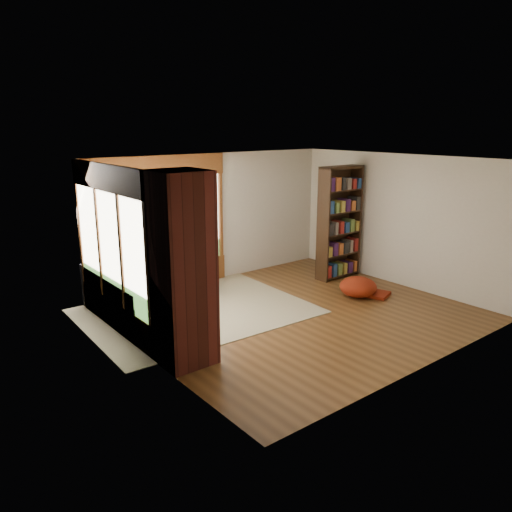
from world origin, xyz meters
TOP-DOWN VIEW (x-y plane):
  - floor at (0.00, 0.00)m, footprint 5.50×5.50m
  - ceiling at (0.00, 0.00)m, footprint 5.50×5.50m
  - wall_back at (0.00, 2.50)m, footprint 5.50×0.04m
  - wall_front at (0.00, -2.50)m, footprint 5.50×0.04m
  - wall_left at (-2.75, 0.00)m, footprint 0.04×5.00m
  - wall_right at (2.75, 0.00)m, footprint 0.04×5.00m
  - windows_back at (-1.20, 2.47)m, footprint 2.82×0.10m
  - windows_left at (-2.72, 1.20)m, footprint 0.10×2.62m
  - roller_blind at (-2.69, 2.03)m, footprint 0.03×0.72m
  - brick_chimney at (-2.40, -0.35)m, footprint 0.70×0.70m
  - sectional_sofa at (-1.95, 1.70)m, footprint 2.20×2.20m
  - area_rug at (-1.30, 1.15)m, footprint 3.83×2.99m
  - bookshelf at (2.14, 1.02)m, footprint 1.00×0.33m
  - pouf at (1.51, -0.08)m, footprint 0.79×0.79m
  - dog_tan at (-1.50, 1.64)m, footprint 0.99×0.88m
  - dog_brindle at (-2.16, 0.91)m, footprint 0.83×0.96m
  - throw_pillows at (-1.86, 1.75)m, footprint 1.98×1.68m

SIDE VIEW (x-z plane):
  - floor at x=0.00m, z-range 0.00..0.00m
  - area_rug at x=-1.30m, z-range 0.00..0.01m
  - pouf at x=1.51m, z-range 0.01..0.39m
  - sectional_sofa at x=-1.95m, z-range -0.10..0.70m
  - throw_pillows at x=-1.86m, z-range 0.54..0.99m
  - dog_brindle at x=-2.16m, z-range 0.54..1.00m
  - dog_tan at x=-1.50m, z-range 0.54..1.02m
  - bookshelf at x=2.14m, z-range 0.00..2.34m
  - wall_back at x=0.00m, z-range 0.00..2.60m
  - wall_front at x=0.00m, z-range 0.00..2.60m
  - wall_left at x=-2.75m, z-range 0.00..2.60m
  - wall_right at x=2.75m, z-range 0.00..2.60m
  - brick_chimney at x=-2.40m, z-range 0.00..2.60m
  - windows_back at x=-1.20m, z-range 0.40..2.30m
  - windows_left at x=-2.72m, z-range 0.40..2.30m
  - roller_blind at x=-2.69m, z-range 1.30..2.20m
  - ceiling at x=0.00m, z-range 2.60..2.60m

